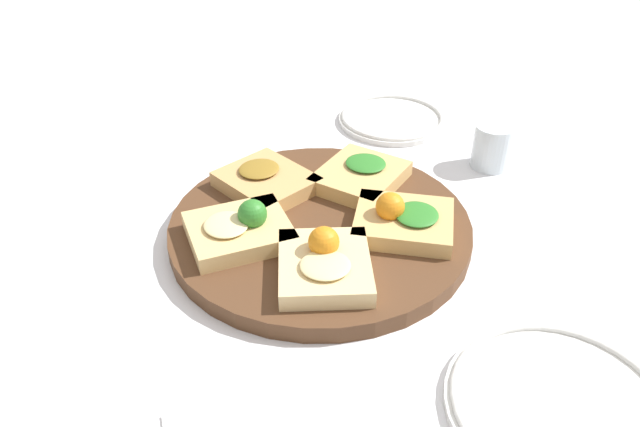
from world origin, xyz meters
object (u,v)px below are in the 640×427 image
Objects in this scene: plate_right at (561,406)px; water_glass at (492,146)px; plate_left at (392,119)px; serving_board at (320,228)px.

water_glass is at bearing 146.91° from plate_right.
water_glass reaches higher than plate_right.
water_glass is (0.22, 0.05, 0.03)m from plate_left.
water_glass is (-0.42, 0.28, 0.03)m from plate_right.
plate_right is at bearing -33.09° from water_glass.
serving_board is 0.39m from plate_right.
serving_board reaches higher than plate_left.
plate_left is 0.86× the size of plate_right.
plate_left is at bearing 160.72° from plate_right.
serving_board is at bearing -84.19° from water_glass.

